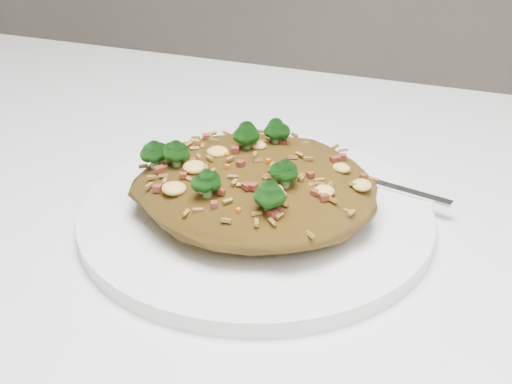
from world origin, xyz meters
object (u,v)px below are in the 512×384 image
fork (370,181)px  plate (256,215)px  dining_table (160,319)px  fried_rice (255,178)px

fork → plate: bearing=-123.7°
dining_table → fork: fork is taller
dining_table → fried_rice: size_ratio=6.13×
plate → fork: fork is taller
plate → fried_rice: (-0.00, -0.00, 0.04)m
fried_rice → dining_table: bearing=-151.7°
fork → fried_rice: bearing=-123.7°
dining_table → fried_rice: (0.07, 0.04, 0.13)m
plate → fork: size_ratio=1.77×
plate → fried_rice: fried_rice is taller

